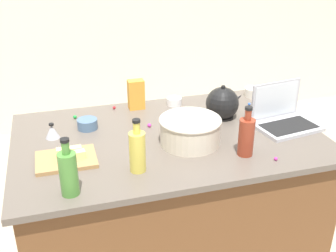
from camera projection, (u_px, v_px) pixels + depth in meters
name	position (u px, v px, depth m)	size (l,w,h in m)	color
island_counter	(168.00, 208.00, 2.26)	(1.51, 0.96, 0.90)	brown
laptop	(283.00, 117.00, 2.15)	(0.34, 0.27, 0.22)	#B7B7BC
mixing_bowl_large	(190.00, 130.00, 1.96)	(0.30, 0.30, 0.13)	beige
bottle_olive	(68.00, 172.00, 1.57)	(0.07, 0.07, 0.24)	#4C8C38
bottle_oil	(137.00, 151.00, 1.72)	(0.07, 0.07, 0.24)	#DBC64C
bottle_soy	(246.00, 136.00, 1.85)	(0.07, 0.07, 0.23)	maroon
kettle	(222.00, 104.00, 2.23)	(0.21, 0.18, 0.20)	black
cutting_board	(66.00, 160.00, 1.83)	(0.26, 0.20, 0.02)	#AD7F4C
butter_stick_left	(73.00, 156.00, 1.80)	(0.11, 0.04, 0.04)	#F4E58C
butter_stick_right	(69.00, 151.00, 1.84)	(0.11, 0.04, 0.04)	#F4E58C
ramekin_small	(174.00, 101.00, 2.42)	(0.09, 0.09, 0.04)	white
ramekin_medium	(253.00, 92.00, 2.54)	(0.10, 0.10, 0.05)	beige
ramekin_wide	(87.00, 124.00, 2.12)	(0.10, 0.10, 0.05)	slate
kitchen_timer	(52.00, 131.00, 2.03)	(0.07, 0.07, 0.08)	#B2B2B7
candy_bag	(136.00, 95.00, 2.34)	(0.09, 0.06, 0.17)	gold
candy_0	(249.00, 104.00, 2.41)	(0.02, 0.02, 0.02)	blue
candy_1	(210.00, 103.00, 2.42)	(0.02, 0.02, 0.02)	yellow
candy_2	(149.00, 125.00, 2.15)	(0.02, 0.02, 0.02)	#CC3399
candy_3	(276.00, 159.00, 1.84)	(0.02, 0.02, 0.02)	#CC3399
candy_4	(114.00, 108.00, 2.36)	(0.02, 0.02, 0.02)	red
candy_5	(244.00, 121.00, 2.19)	(0.02, 0.02, 0.02)	orange
candy_6	(184.00, 144.00, 1.97)	(0.01, 0.01, 0.01)	green
candy_7	(75.00, 117.00, 2.24)	(0.02, 0.02, 0.02)	green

